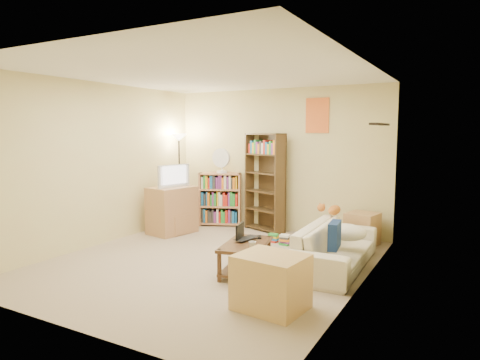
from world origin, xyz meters
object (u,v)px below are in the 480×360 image
object	(u,v)px
desk_fan	(221,160)
floor_lamp	(179,153)
tabby_cat	(332,210)
laptop	(249,240)
tall_bookshelf	(265,180)
tv_stand	(172,210)
mug	(252,245)
end_cabinet	(271,282)
television	(171,176)
coffee_table	(246,254)
sofa	(335,247)
side_table	(362,229)
short_bookshelf	(220,199)

from	to	relation	value
desk_fan	floor_lamp	distance (m)	0.83
tabby_cat	laptop	bearing A→B (deg)	-115.08
tall_bookshelf	desk_fan	size ratio (longest dim) A/B	3.78
tv_stand	laptop	bearing A→B (deg)	-16.21
mug	end_cabinet	world-z (taller)	end_cabinet
television	floor_lamp	bearing A→B (deg)	38.55
end_cabinet	tabby_cat	bearing A→B (deg)	92.18
laptop	tv_stand	distance (m)	2.40
tabby_cat	coffee_table	world-z (taller)	tabby_cat
laptop	sofa	bearing A→B (deg)	-43.56
side_table	short_bookshelf	bearing A→B (deg)	176.74
laptop	tv_stand	bearing A→B (deg)	71.98
tv_stand	desk_fan	size ratio (longest dim) A/B	1.77
mug	tall_bookshelf	distance (m)	2.63
tabby_cat	mug	bearing A→B (deg)	-105.11
tv_stand	tabby_cat	bearing A→B (deg)	16.88
sofa	tv_stand	world-z (taller)	tv_stand
tabby_cat	coffee_table	size ratio (longest dim) A/B	0.45
floor_lamp	tv_stand	bearing A→B (deg)	-63.66
laptop	short_bookshelf	distance (m)	2.71
sofa	tall_bookshelf	size ratio (longest dim) A/B	1.10
tv_stand	sofa	bearing A→B (deg)	3.10
coffee_table	television	bearing A→B (deg)	137.89
tabby_cat	mug	size ratio (longest dim) A/B	4.30
sofa	desk_fan	distance (m)	3.07
coffee_table	tv_stand	world-z (taller)	tv_stand
television	short_bookshelf	size ratio (longest dim) A/B	0.68
coffee_table	mug	bearing A→B (deg)	-55.72
tabby_cat	short_bookshelf	world-z (taller)	short_bookshelf
short_bookshelf	end_cabinet	world-z (taller)	short_bookshelf
laptop	side_table	xyz separation A→B (m)	(0.95, 1.94, -0.15)
mug	short_bookshelf	world-z (taller)	short_bookshelf
mug	television	xyz separation A→B (m)	(-2.31, 1.44, 0.57)
television	side_table	xyz separation A→B (m)	(3.07, 0.80, -0.75)
coffee_table	tv_stand	distance (m)	2.47
sofa	mug	xyz separation A→B (m)	(-0.72, -0.95, 0.15)
tall_bookshelf	end_cabinet	world-z (taller)	tall_bookshelf
sofa	short_bookshelf	world-z (taller)	short_bookshelf
laptop	mug	bearing A→B (deg)	-136.57
side_table	end_cabinet	xyz separation A→B (m)	(-0.23, -2.87, 0.02)
television	tall_bookshelf	xyz separation A→B (m)	(1.32, 0.95, -0.09)
sofa	tall_bookshelf	distance (m)	2.32
laptop	tv_stand	size ratio (longest dim) A/B	0.50
tv_stand	television	bearing A→B (deg)	0.00
coffee_table	television	xyz separation A→B (m)	(-2.12, 1.26, 0.76)
sofa	coffee_table	size ratio (longest dim) A/B	1.99
laptop	tall_bookshelf	xyz separation A→B (m)	(-0.80, 2.10, 0.51)
sofa	mug	distance (m)	1.20
floor_lamp	end_cabinet	bearing A→B (deg)	-40.80
side_table	end_cabinet	world-z (taller)	end_cabinet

